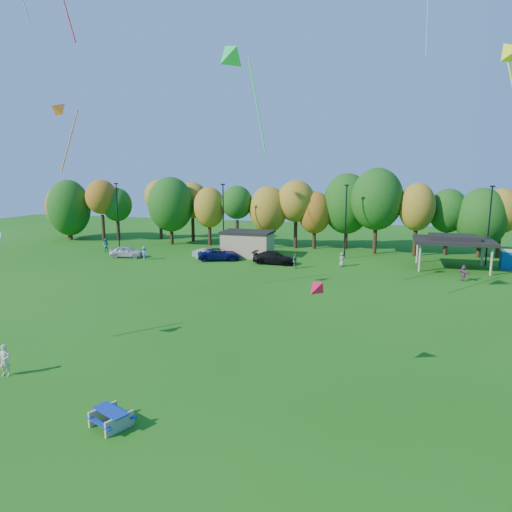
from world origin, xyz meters
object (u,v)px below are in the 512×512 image
(picnic_table, at_px, (111,417))
(car_a, at_px, (127,252))
(car_c, at_px, (219,254))
(car_d, at_px, (274,258))
(car_b, at_px, (207,254))
(kite_flyer, at_px, (5,360))

(picnic_table, xyz_separation_m, car_a, (-20.70, 34.47, 0.31))
(car_c, relative_size, car_d, 1.03)
(car_a, relative_size, car_d, 0.85)
(car_b, distance_m, car_c, 1.70)
(car_a, height_order, car_b, car_a)
(kite_flyer, relative_size, car_a, 0.40)
(car_a, relative_size, car_b, 1.10)
(kite_flyer, xyz_separation_m, car_b, (-2.44, 33.55, -0.21))
(car_c, bearing_deg, car_b, 62.01)
(kite_flyer, relative_size, car_c, 0.33)
(picnic_table, xyz_separation_m, car_c, (-8.87, 35.96, 0.29))
(car_a, distance_m, car_b, 10.30)
(picnic_table, relative_size, car_a, 0.49)
(kite_flyer, height_order, car_d, kite_flyer)
(picnic_table, height_order, car_a, car_a)
(kite_flyer, distance_m, car_b, 33.64)
(car_c, bearing_deg, picnic_table, 173.98)
(car_a, xyz_separation_m, car_d, (18.81, 1.11, -0.00))
(picnic_table, relative_size, car_d, 0.42)
(car_a, bearing_deg, car_b, -89.28)
(picnic_table, distance_m, car_b, 37.71)
(picnic_table, relative_size, car_b, 0.54)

